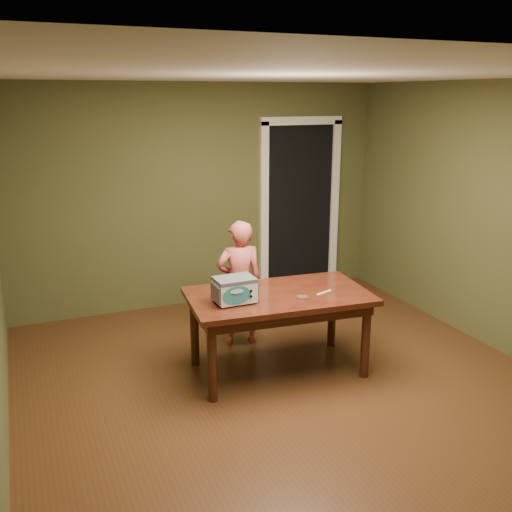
# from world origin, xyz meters

# --- Properties ---
(floor) EXTENTS (5.00, 5.00, 0.00)m
(floor) POSITION_xyz_m (0.00, 0.00, 0.00)
(floor) COLOR #4F2916
(floor) RESTS_ON ground
(room_shell) EXTENTS (4.52, 5.02, 2.61)m
(room_shell) POSITION_xyz_m (0.00, 0.00, 1.71)
(room_shell) COLOR #4B4D29
(room_shell) RESTS_ON ground
(doorway) EXTENTS (1.10, 0.66, 2.25)m
(doorway) POSITION_xyz_m (1.30, 2.78, 1.06)
(doorway) COLOR black
(doorway) RESTS_ON ground
(dining_table) EXTENTS (1.68, 1.05, 0.75)m
(dining_table) POSITION_xyz_m (0.05, 0.44, 0.65)
(dining_table) COLOR #370F0C
(dining_table) RESTS_ON floor
(toy_oven) EXTENTS (0.36, 0.25, 0.22)m
(toy_oven) POSITION_xyz_m (-0.39, 0.39, 0.87)
(toy_oven) COLOR #4C4F54
(toy_oven) RESTS_ON dining_table
(baking_pan) EXTENTS (0.10, 0.10, 0.02)m
(baking_pan) POSITION_xyz_m (0.18, 0.24, 0.76)
(baking_pan) COLOR silver
(baking_pan) RESTS_ON dining_table
(spatula) EXTENTS (0.18, 0.08, 0.01)m
(spatula) POSITION_xyz_m (0.43, 0.30, 0.75)
(spatula) COLOR #F3C469
(spatula) RESTS_ON dining_table
(child) EXTENTS (0.51, 0.37, 1.28)m
(child) POSITION_xyz_m (-0.05, 1.15, 0.64)
(child) COLOR #D05955
(child) RESTS_ON floor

